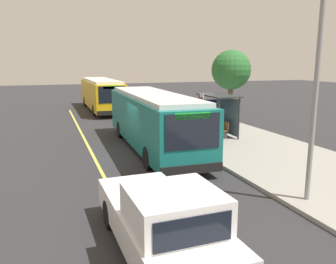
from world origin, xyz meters
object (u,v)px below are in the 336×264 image
object	(u,v)px
transit_bus_second	(101,93)
pickup_truck	(163,221)
transit_bus_main	(153,119)
waiting_bench	(219,128)
route_sign_post	(202,112)

from	to	relation	value
transit_bus_second	pickup_truck	xyz separation A→B (m)	(26.21, -2.54, -0.76)
transit_bus_main	waiting_bench	size ratio (longest dim) A/B	7.03
transit_bus_main	route_sign_post	distance (m)	2.55
route_sign_post	waiting_bench	bearing A→B (deg)	132.62
transit_bus_main	route_sign_post	world-z (taller)	same
transit_bus_main	pickup_truck	size ratio (longest dim) A/B	2.06
waiting_bench	route_sign_post	size ratio (longest dim) A/B	0.57
transit_bus_second	waiting_bench	xyz separation A→B (m)	(15.23, 4.71, -0.98)
waiting_bench	route_sign_post	xyz separation A→B (m)	(1.92, -2.09, 1.32)
transit_bus_main	pickup_truck	world-z (taller)	transit_bus_main
pickup_truck	waiting_bench	distance (m)	13.16
transit_bus_second	route_sign_post	bearing A→B (deg)	8.69
transit_bus_main	pickup_truck	xyz separation A→B (m)	(9.93, -2.79, -0.76)
transit_bus_second	pickup_truck	distance (m)	26.35
transit_bus_second	route_sign_post	world-z (taller)	same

